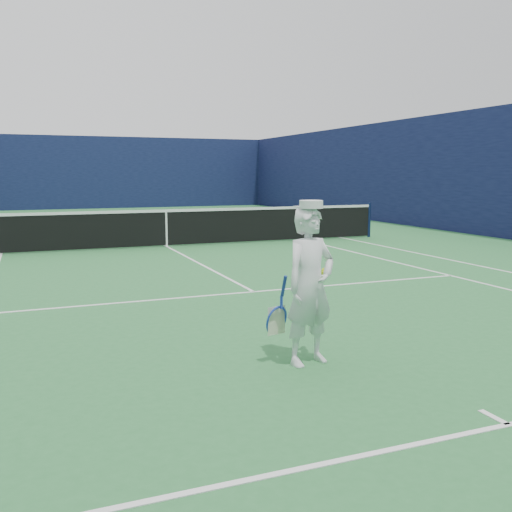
{
  "coord_description": "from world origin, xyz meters",
  "views": [
    {
      "loc": [
        -3.44,
        -15.1,
        1.98
      ],
      "look_at": [
        -0.78,
        -8.46,
        0.93
      ],
      "focal_mm": 40.0,
      "sensor_mm": 36.0,
      "label": 1
    }
  ],
  "objects": [
    {
      "name": "ground",
      "position": [
        0.0,
        0.0,
        0.0
      ],
      "size": [
        80.0,
        80.0,
        0.0
      ],
      "primitive_type": "plane",
      "color": "#2B7138",
      "rests_on": "ground"
    },
    {
      "name": "court_markings",
      "position": [
        0.0,
        0.0,
        0.0
      ],
      "size": [
        11.03,
        23.83,
        0.01
      ],
      "color": "white",
      "rests_on": "ground"
    },
    {
      "name": "tennis_player",
      "position": [
        -0.78,
        -9.96,
        0.83
      ],
      "size": [
        0.81,
        0.52,
        1.7
      ],
      "rotation": [
        0.0,
        0.0,
        0.24
      ],
      "color": "white",
      "rests_on": "ground"
    },
    {
      "name": "windscreen_fence",
      "position": [
        0.0,
        0.0,
        2.0
      ],
      "size": [
        20.12,
        36.12,
        4.0
      ],
      "color": "#0F1639",
      "rests_on": "ground"
    },
    {
      "name": "tennis_net",
      "position": [
        0.0,
        0.0,
        0.55
      ],
      "size": [
        12.88,
        0.09,
        1.07
      ],
      "color": "#141E4C",
      "rests_on": "ground"
    }
  ]
}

